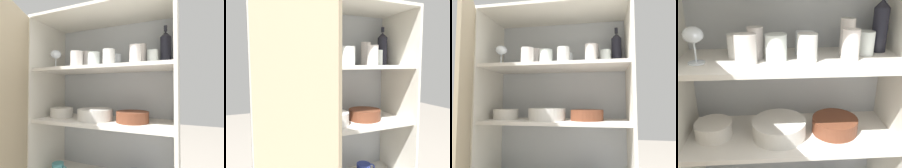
{
  "view_description": "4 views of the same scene",
  "coord_description": "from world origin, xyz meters",
  "views": [
    {
      "loc": [
        0.48,
        -0.85,
        0.93
      ],
      "look_at": [
        0.04,
        0.22,
        0.96
      ],
      "focal_mm": 28.0,
      "sensor_mm": 36.0,
      "label": 1
    },
    {
      "loc": [
        -0.51,
        -0.98,
        1.08
      ],
      "look_at": [
        0.04,
        0.23,
        0.95
      ],
      "focal_mm": 35.0,
      "sensor_mm": 36.0,
      "label": 2
    },
    {
      "loc": [
        0.3,
        -1.16,
        0.84
      ],
      "look_at": [
        0.05,
        0.21,
        0.96
      ],
      "focal_mm": 35.0,
      "sensor_mm": 36.0,
      "label": 3
    },
    {
      "loc": [
        -0.08,
        -0.82,
        1.35
      ],
      "look_at": [
        -0.0,
        0.18,
        0.96
      ],
      "focal_mm": 42.0,
      "sensor_mm": 36.0,
      "label": 4
    }
  ],
  "objects": [
    {
      "name": "shelf_board_upper",
      "position": [
        0.0,
        0.17,
        1.06
      ],
      "size": [
        0.88,
        0.35,
        0.02
      ],
      "primitive_type": "cube",
      "color": "silver"
    },
    {
      "name": "mixing_bowl_large",
      "position": [
        0.19,
        0.17,
        0.76
      ],
      "size": [
        0.2,
        0.2,
        0.06
      ],
      "color": "brown",
      "rests_on": "shelf_board_middle"
    },
    {
      "name": "wine_glass_0",
      "position": [
        -0.35,
        0.13,
        1.17
      ],
      "size": [
        0.07,
        0.07,
        0.14
      ],
      "color": "white",
      "rests_on": "shelf_board_upper"
    },
    {
      "name": "tumbler_glass_4",
      "position": [
        0.06,
        0.13,
        1.12
      ],
      "size": [
        0.08,
        0.08,
        0.11
      ],
      "color": "white",
      "rests_on": "shelf_board_upper"
    },
    {
      "name": "tumbler_glass_0",
      "position": [
        -0.21,
        0.21,
        1.11
      ],
      "size": [
        0.07,
        0.07,
        0.09
      ],
      "color": "white",
      "rests_on": "shelf_board_upper"
    },
    {
      "name": "plate_stack_white",
      "position": [
        -0.05,
        0.16,
        0.76
      ],
      "size": [
        0.23,
        0.23,
        0.07
      ],
      "color": "silver",
      "rests_on": "shelf_board_middle"
    },
    {
      "name": "tumbler_glass_5",
      "position": [
        0.31,
        0.21,
        1.12
      ],
      "size": [
        0.07,
        0.07,
        0.1
      ],
      "color": "white",
      "rests_on": "shelf_board_upper"
    },
    {
      "name": "tumbler_glass_7",
      "position": [
        -0.06,
        0.15,
        1.12
      ],
      "size": [
        0.08,
        0.08,
        0.1
      ],
      "color": "white",
      "rests_on": "shelf_board_upper"
    },
    {
      "name": "tumbler_glass_6",
      "position": [
        0.22,
        0.13,
        1.13
      ],
      "size": [
        0.07,
        0.07,
        0.12
      ],
      "color": "silver",
      "rests_on": "shelf_board_upper"
    },
    {
      "name": "tumbler_glass_3",
      "position": [
        -0.17,
        0.12,
        1.12
      ],
      "size": [
        0.08,
        0.08,
        0.11
      ],
      "color": "silver",
      "rests_on": "shelf_board_upper"
    },
    {
      "name": "tumbler_glass_2",
      "position": [
        0.06,
        0.24,
        1.11
      ],
      "size": [
        0.08,
        0.08,
        0.09
      ],
      "color": "white",
      "rests_on": "shelf_board_upper"
    },
    {
      "name": "cupboard_back_panel",
      "position": [
        0.0,
        0.36,
        0.7
      ],
      "size": [
        0.92,
        0.02,
        1.4
      ],
      "primitive_type": "cube",
      "color": "#B2B7BC",
      "rests_on": "ground_plane"
    },
    {
      "name": "tumbler_glass_8",
      "position": [
        -0.14,
        0.2,
        1.13
      ],
      "size": [
        0.06,
        0.06,
        0.12
      ],
      "color": "silver",
      "rests_on": "shelf_board_upper"
    },
    {
      "name": "shelf_board_middle",
      "position": [
        0.0,
        0.17,
        0.72
      ],
      "size": [
        0.88,
        0.35,
        0.02
      ],
      "primitive_type": "cube",
      "color": "silver"
    },
    {
      "name": "cupboard_side_right",
      "position": [
        0.45,
        0.17,
        0.7
      ],
      "size": [
        0.02,
        0.39,
        1.4
      ],
      "primitive_type": "cube",
      "color": "silver",
      "rests_on": "ground_plane"
    },
    {
      "name": "cupboard_top_panel",
      "position": [
        0.0,
        0.17,
        1.41
      ],
      "size": [
        0.92,
        0.39,
        0.02
      ],
      "primitive_type": "cube",
      "color": "silver",
      "rests_on": "cupboard_side_left"
    },
    {
      "name": "cupboard_side_left",
      "position": [
        -0.45,
        0.17,
        0.7
      ],
      "size": [
        0.02,
        0.39,
        1.4
      ],
      "primitive_type": "cube",
      "color": "silver",
      "rests_on": "ground_plane"
    },
    {
      "name": "tumbler_glass_1",
      "position": [
        0.24,
        0.24,
        1.14
      ],
      "size": [
        0.06,
        0.06,
        0.14
      ],
      "color": "silver",
      "rests_on": "shelf_board_upper"
    },
    {
      "name": "wine_bottle",
      "position": [
        0.38,
        0.26,
        1.18
      ],
      "size": [
        0.07,
        0.07,
        0.25
      ],
      "color": "black",
      "rests_on": "shelf_board_upper"
    },
    {
      "name": "serving_bowl_small",
      "position": [
        -0.33,
        0.17,
        0.76
      ],
      "size": [
        0.16,
        0.16,
        0.07
      ],
      "color": "silver",
      "rests_on": "shelf_board_middle"
    }
  ]
}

